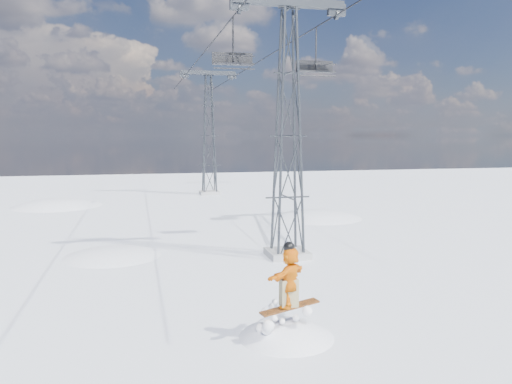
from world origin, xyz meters
TOP-DOWN VIEW (x-y plane):
  - ground at (0.00, 0.00)m, footprint 120.00×120.00m
  - snow_terrain at (-4.77, 21.24)m, footprint 39.00×37.00m
  - lift_tower_near at (0.80, 8.00)m, footprint 5.20×1.80m
  - lift_tower_far at (0.80, 33.00)m, footprint 5.20×1.80m
  - haul_cables at (0.80, 19.50)m, footprint 4.46×51.00m
  - lift_chair_near at (-1.40, 9.49)m, footprint 1.89×0.54m
  - lift_chair_mid at (3.00, 10.62)m, footprint 1.96×0.56m

SIDE VIEW (x-z plane):
  - snow_terrain at x=-4.77m, z-range -20.59..1.41m
  - ground at x=0.00m, z-range 0.00..0.00m
  - lift_tower_near at x=0.80m, z-range -0.24..11.18m
  - lift_tower_far at x=0.80m, z-range -0.24..11.18m
  - lift_chair_mid at x=3.00m, z-range 7.68..10.12m
  - lift_chair_near at x=-1.40m, z-range 7.80..10.14m
  - haul_cables at x=0.80m, z-range 10.82..10.88m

